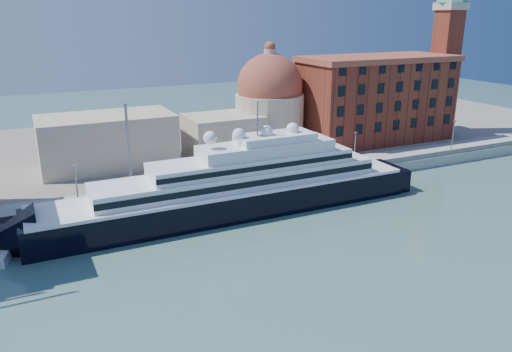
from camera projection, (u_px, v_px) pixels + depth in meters
ground at (312, 261)px, 76.04m from camera, size 400.00×400.00×0.00m
quay at (227, 187)px, 104.85m from camera, size 180.00×10.00×2.50m
land at (172, 144)px, 140.14m from camera, size 260.00×72.00×2.00m
quay_fence at (236, 185)px, 100.42m from camera, size 180.00×0.10×1.20m
superyacht at (219, 194)px, 91.99m from camera, size 81.71×11.33×24.42m
warehouse at (376, 98)px, 137.70m from camera, size 43.00×19.00×23.25m
campanile at (447, 40)px, 142.90m from camera, size 8.40×8.40×47.00m
church at (214, 119)px, 124.85m from camera, size 66.00×18.00×25.50m
lamp_posts at (169, 157)px, 95.53m from camera, size 120.80×2.40×18.00m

